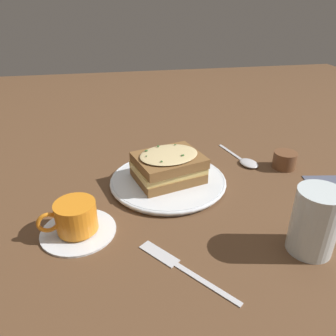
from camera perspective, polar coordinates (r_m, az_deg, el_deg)
ground_plane at (r=0.75m, az=0.54°, el=-2.33°), size 2.40×2.40×0.00m
dinner_plate at (r=0.74m, az=0.00°, el=-2.25°), size 0.26×0.26×0.01m
sandwich at (r=0.72m, az=0.07°, el=0.29°), size 0.15×0.17×0.07m
teacup_with_saucer at (r=0.61m, az=-15.70°, el=-8.82°), size 0.13×0.13×0.06m
water_glass at (r=0.58m, az=24.19°, el=-8.49°), size 0.07×0.07×0.11m
fork at (r=0.54m, az=1.35°, el=-16.33°), size 0.16×0.13×0.00m
spoon at (r=0.85m, az=13.52°, el=1.07°), size 0.16×0.06×0.01m
condiment_pot at (r=0.85m, az=19.64°, el=1.31°), size 0.06×0.06×0.04m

